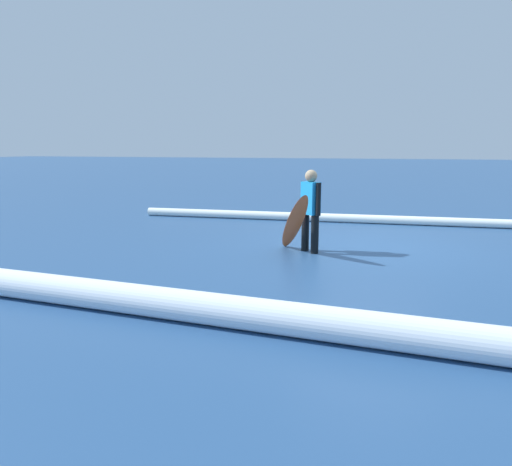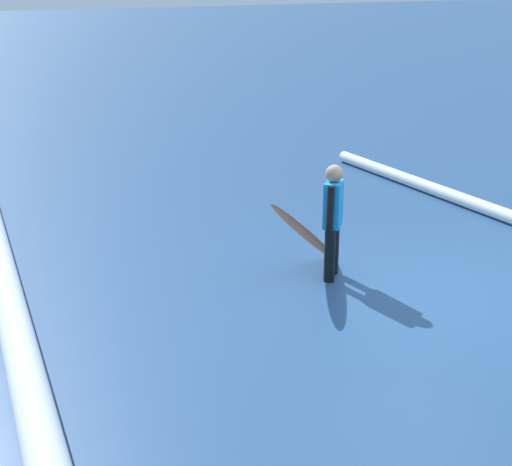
% 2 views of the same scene
% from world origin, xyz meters
% --- Properties ---
extents(ground_plane, '(132.87, 132.87, 0.00)m').
position_xyz_m(ground_plane, '(0.00, 0.00, 0.00)').
color(ground_plane, navy).
extents(surfer, '(0.41, 0.40, 1.49)m').
position_xyz_m(surfer, '(0.96, 0.85, 0.83)').
color(surfer, black).
rests_on(surfer, ground_plane).
extents(surfboard, '(0.90, 1.41, 1.16)m').
position_xyz_m(surfboard, '(1.20, 1.12, 0.56)').
color(surfboard, '#E55926').
rests_on(surfboard, ground_plane).
extents(wave_crest_midground, '(19.32, 1.63, 0.35)m').
position_xyz_m(wave_crest_midground, '(2.11, 4.73, 0.18)').
color(wave_crest_midground, silver).
rests_on(wave_crest_midground, ground_plane).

